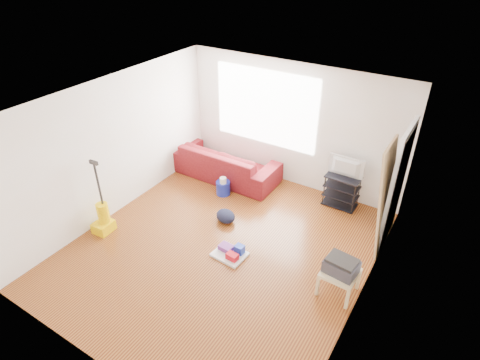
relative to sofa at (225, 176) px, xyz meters
The scene contains 13 objects.
room 2.55m from the sofa, 54.10° to the right, with size 4.51×5.01×2.51m.
sofa is the anchor object (origin of this frame).
tv_stand 2.49m from the sofa, ahead, with size 0.63×0.37×0.63m.
tv 2.60m from the sofa, ahead, with size 0.66×0.09×0.38m, color black.
side_table 3.68m from the sofa, 29.89° to the right, with size 0.50×0.50×0.40m.
printer 3.70m from the sofa, 29.89° to the right, with size 0.48×0.39×0.23m.
bucket 0.68m from the sofa, 59.42° to the right, with size 0.28×0.28×0.28m, color #1826A3.
toilet_paper 0.75m from the sofa, 58.96° to the right, with size 0.13×0.13×0.12m, color white.
cleaning_tray 2.48m from the sofa, 54.09° to the right, with size 0.54×0.45×0.19m.
backpack 1.56m from the sofa, 55.86° to the right, with size 0.39×0.31×0.21m, color black.
sneakers 3.29m from the sofa, 20.63° to the right, with size 0.50×0.26×0.11m.
vacuum 2.75m from the sofa, 106.30° to the right, with size 0.31×0.34×1.37m.
door_panel 3.40m from the sofa, ahead, with size 0.04×0.75×1.87m, color #A08054.
Camera 1 is at (2.92, -4.10, 4.48)m, focal length 30.00 mm.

